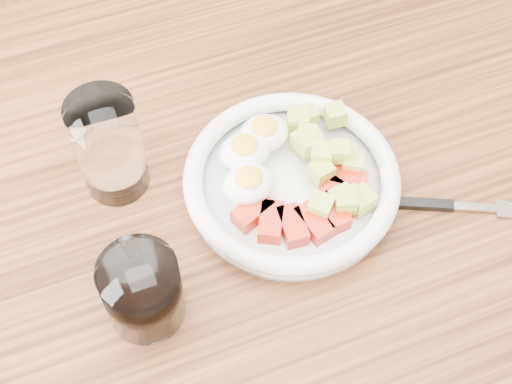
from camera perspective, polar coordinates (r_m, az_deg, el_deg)
The scene contains 5 objects.
dining_table at distance 0.91m, azimuth 0.82°, elevation -4.81°, with size 1.50×0.90×0.77m.
bowl at distance 0.82m, azimuth 2.78°, elevation 1.08°, with size 0.25×0.25×0.06m.
fork at distance 0.84m, azimuth 14.21°, elevation -1.01°, with size 0.18×0.09×0.01m.
water_glass at distance 0.80m, azimuth -11.69°, elevation 3.59°, with size 0.07×0.07×0.13m, color white.
coffee_glass at distance 0.73m, azimuth -9.06°, elevation -7.84°, with size 0.08×0.08×0.09m.
Camera 1 is at (-0.17, -0.40, 1.47)m, focal length 50.00 mm.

